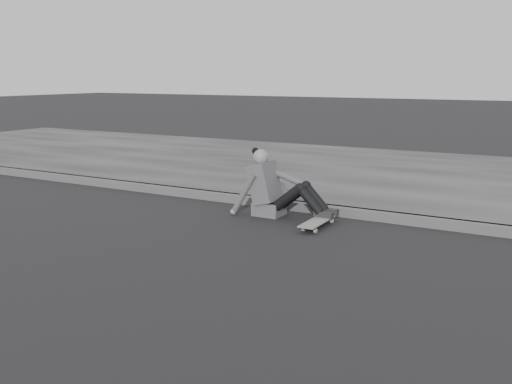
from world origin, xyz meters
TOP-DOWN VIEW (x-y plane):
  - ground at (0.00, 0.00)m, footprint 80.00×80.00m
  - curb at (0.00, 2.58)m, footprint 24.00×0.16m
  - sidewalk at (0.00, 5.60)m, footprint 24.00×6.00m
  - skateboard at (0.45, 1.92)m, footprint 0.20×0.78m
  - seated_woman at (-0.29, 2.16)m, footprint 1.38×0.46m

SIDE VIEW (x-z plane):
  - ground at x=0.00m, z-range 0.00..0.00m
  - curb at x=0.00m, z-range 0.00..0.12m
  - sidewalk at x=0.00m, z-range 0.00..0.12m
  - skateboard at x=0.45m, z-range 0.03..0.12m
  - seated_woman at x=-0.29m, z-range -0.08..0.80m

